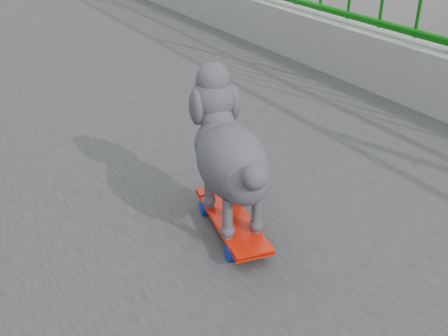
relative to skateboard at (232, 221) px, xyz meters
name	(u,v)px	position (x,y,z in m)	size (l,w,h in m)	color
footbridge	(91,264)	(0.07, 2.34, -1.83)	(3.00, 24.00, 7.00)	#2D2D2F
railing	(55,24)	(0.07, 2.34, 0.17)	(3.00, 24.00, 1.42)	gray
skateboard	(232,221)	(0.00, 0.00, 0.00)	(0.21, 0.44, 0.06)	red
poodle	(229,152)	(0.01, 0.03, 0.24)	(0.28, 0.51, 0.43)	#322F35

